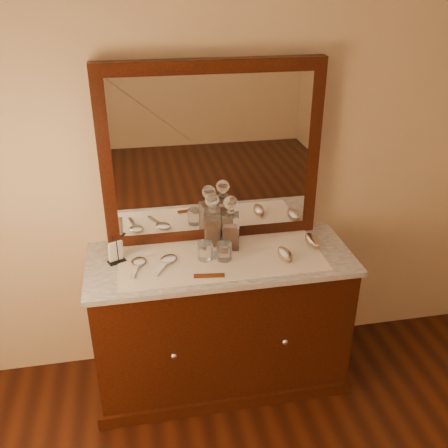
{
  "coord_description": "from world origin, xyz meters",
  "views": [
    {
      "loc": [
        -0.42,
        -0.34,
        2.23
      ],
      "look_at": [
        0.0,
        1.85,
        1.1
      ],
      "focal_mm": 39.95,
      "sensor_mm": 36.0,
      "label": 1
    }
  ],
  "objects_px": {
    "decanter_right": "(230,228)",
    "dresser_cabinet": "(221,322)",
    "comb": "(209,276)",
    "decanter_left": "(212,225)",
    "hand_mirror_outer": "(138,263)",
    "brush_near": "(285,255)",
    "napkin_rack": "(116,253)",
    "pin_dish": "(214,255)",
    "mirror_frame": "(212,155)",
    "hand_mirror_inner": "(167,261)",
    "brush_far": "(313,241)"
  },
  "relations": [
    {
      "from": "napkin_rack",
      "to": "decanter_right",
      "type": "distance_m",
      "value": 0.63
    },
    {
      "from": "decanter_left",
      "to": "hand_mirror_outer",
      "type": "bearing_deg",
      "value": -159.85
    },
    {
      "from": "dresser_cabinet",
      "to": "decanter_left",
      "type": "distance_m",
      "value": 0.58
    },
    {
      "from": "pin_dish",
      "to": "decanter_left",
      "type": "bearing_deg",
      "value": 84.76
    },
    {
      "from": "hand_mirror_inner",
      "to": "napkin_rack",
      "type": "bearing_deg",
      "value": 166.87
    },
    {
      "from": "hand_mirror_outer",
      "to": "brush_near",
      "type": "bearing_deg",
      "value": -5.48
    },
    {
      "from": "pin_dish",
      "to": "hand_mirror_outer",
      "type": "relative_size",
      "value": 0.34
    },
    {
      "from": "dresser_cabinet",
      "to": "pin_dish",
      "type": "distance_m",
      "value": 0.45
    },
    {
      "from": "comb",
      "to": "hand_mirror_inner",
      "type": "height_order",
      "value": "hand_mirror_inner"
    },
    {
      "from": "comb",
      "to": "decanter_right",
      "type": "distance_m",
      "value": 0.34
    },
    {
      "from": "hand_mirror_outer",
      "to": "brush_far",
      "type": "bearing_deg",
      "value": 2.29
    },
    {
      "from": "napkin_rack",
      "to": "brush_near",
      "type": "distance_m",
      "value": 0.9
    },
    {
      "from": "brush_near",
      "to": "napkin_rack",
      "type": "bearing_deg",
      "value": 171.49
    },
    {
      "from": "dresser_cabinet",
      "to": "brush_near",
      "type": "xyz_separation_m",
      "value": [
        0.34,
        -0.08,
        0.46
      ]
    },
    {
      "from": "decanter_left",
      "to": "brush_near",
      "type": "relative_size",
      "value": 2.06
    },
    {
      "from": "decanter_left",
      "to": "decanter_right",
      "type": "bearing_deg",
      "value": -33.24
    },
    {
      "from": "dresser_cabinet",
      "to": "brush_near",
      "type": "bearing_deg",
      "value": -13.61
    },
    {
      "from": "hand_mirror_inner",
      "to": "decanter_right",
      "type": "bearing_deg",
      "value": 15.37
    },
    {
      "from": "decanter_left",
      "to": "decanter_right",
      "type": "xyz_separation_m",
      "value": [
        0.09,
        -0.06,
        0.0
      ]
    },
    {
      "from": "mirror_frame",
      "to": "pin_dish",
      "type": "height_order",
      "value": "mirror_frame"
    },
    {
      "from": "dresser_cabinet",
      "to": "napkin_rack",
      "type": "height_order",
      "value": "napkin_rack"
    },
    {
      "from": "comb",
      "to": "brush_far",
      "type": "bearing_deg",
      "value": 26.51
    },
    {
      "from": "mirror_frame",
      "to": "hand_mirror_outer",
      "type": "relative_size",
      "value": 5.65
    },
    {
      "from": "dresser_cabinet",
      "to": "pin_dish",
      "type": "relative_size",
      "value": 19.44
    },
    {
      "from": "mirror_frame",
      "to": "brush_far",
      "type": "bearing_deg",
      "value": -21.65
    },
    {
      "from": "pin_dish",
      "to": "decanter_right",
      "type": "relative_size",
      "value": 0.23
    },
    {
      "from": "mirror_frame",
      "to": "comb",
      "type": "relative_size",
      "value": 7.61
    },
    {
      "from": "decanter_left",
      "to": "brush_far",
      "type": "height_order",
      "value": "decanter_left"
    },
    {
      "from": "comb",
      "to": "napkin_rack",
      "type": "height_order",
      "value": "napkin_rack"
    },
    {
      "from": "mirror_frame",
      "to": "brush_near",
      "type": "xyz_separation_m",
      "value": [
        0.34,
        -0.33,
        -0.48
      ]
    },
    {
      "from": "comb",
      "to": "hand_mirror_inner",
      "type": "xyz_separation_m",
      "value": [
        -0.2,
        0.18,
        0.0
      ]
    },
    {
      "from": "brush_far",
      "to": "decanter_right",
      "type": "bearing_deg",
      "value": 173.03
    },
    {
      "from": "decanter_left",
      "to": "mirror_frame",
      "type": "bearing_deg",
      "value": 78.23
    },
    {
      "from": "comb",
      "to": "hand_mirror_outer",
      "type": "height_order",
      "value": "hand_mirror_outer"
    },
    {
      "from": "pin_dish",
      "to": "brush_near",
      "type": "height_order",
      "value": "brush_near"
    },
    {
      "from": "mirror_frame",
      "to": "comb",
      "type": "height_order",
      "value": "mirror_frame"
    },
    {
      "from": "dresser_cabinet",
      "to": "comb",
      "type": "height_order",
      "value": "comb"
    },
    {
      "from": "napkin_rack",
      "to": "brush_near",
      "type": "height_order",
      "value": "napkin_rack"
    },
    {
      "from": "dresser_cabinet",
      "to": "comb",
      "type": "relative_size",
      "value": 8.88
    },
    {
      "from": "decanter_left",
      "to": "hand_mirror_inner",
      "type": "bearing_deg",
      "value": -149.4
    },
    {
      "from": "mirror_frame",
      "to": "napkin_rack",
      "type": "xyz_separation_m",
      "value": [
        -0.55,
        -0.19,
        -0.44
      ]
    },
    {
      "from": "comb",
      "to": "brush_far",
      "type": "distance_m",
      "value": 0.67
    },
    {
      "from": "dresser_cabinet",
      "to": "napkin_rack",
      "type": "relative_size",
      "value": 9.98
    },
    {
      "from": "comb",
      "to": "dresser_cabinet",
      "type": "bearing_deg",
      "value": 70.84
    },
    {
      "from": "decanter_left",
      "to": "hand_mirror_outer",
      "type": "height_order",
      "value": "decanter_left"
    },
    {
      "from": "decanter_right",
      "to": "dresser_cabinet",
      "type": "bearing_deg",
      "value": -128.8
    },
    {
      "from": "comb",
      "to": "hand_mirror_outer",
      "type": "bearing_deg",
      "value": 160.23
    },
    {
      "from": "napkin_rack",
      "to": "hand_mirror_inner",
      "type": "height_order",
      "value": "napkin_rack"
    },
    {
      "from": "brush_near",
      "to": "mirror_frame",
      "type": "bearing_deg",
      "value": 135.99
    },
    {
      "from": "napkin_rack",
      "to": "brush_far",
      "type": "xyz_separation_m",
      "value": [
        1.09,
        -0.02,
        -0.03
      ]
    }
  ]
}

